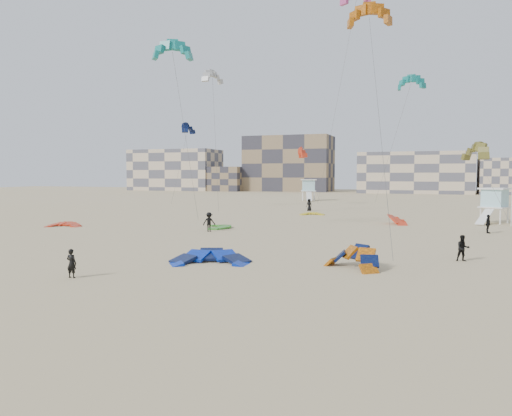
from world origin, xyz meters
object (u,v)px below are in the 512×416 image
(kite_ground_blue, at_px, (210,263))
(kite_ground_orange, at_px, (353,268))
(lifeguard_tower_near, at_px, (495,206))
(kitesurfer_main, at_px, (72,263))

(kite_ground_blue, distance_m, kite_ground_orange, 8.79)
(kite_ground_blue, height_order, lifeguard_tower_near, lifeguard_tower_near)
(kite_ground_blue, relative_size, kitesurfer_main, 3.24)
(kite_ground_blue, xyz_separation_m, lifeguard_tower_near, (19.69, 34.34, 1.99))
(kite_ground_orange, height_order, kitesurfer_main, kite_ground_orange)
(kite_ground_blue, bearing_deg, lifeguard_tower_near, 40.11)
(kite_ground_blue, distance_m, lifeguard_tower_near, 39.64)
(kite_ground_blue, distance_m, kitesurfer_main, 8.31)
(kite_ground_orange, relative_size, kitesurfer_main, 2.20)
(kite_ground_orange, relative_size, lifeguard_tower_near, 0.58)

